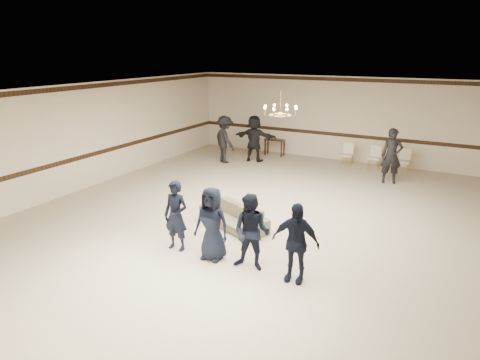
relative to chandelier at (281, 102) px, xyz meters
The scene contains 16 objects.
room 1.62m from the chandelier, 90.00° to the right, with size 12.01×14.01×3.21m.
chair_rail 6.27m from the chandelier, 90.00° to the left, with size 12.00×0.02×0.14m, color black.
crown_molding 5.99m from the chandelier, 90.00° to the left, with size 12.00×0.02×0.14m, color black.
chandelier is the anchor object (origin of this frame).
boy_a 3.99m from the chandelier, 106.47° to the right, with size 0.56×0.37×1.54m, color black.
boy_b 3.87m from the chandelier, 91.07° to the right, with size 0.75×0.49×1.54m, color black.
boy_c 3.96m from the chandelier, 75.52° to the right, with size 0.75×0.58×1.54m, color black.
boy_d 4.24m from the chandelier, 61.84° to the right, with size 0.90×0.38×1.54m, color black.
settee 3.11m from the chandelier, 105.87° to the right, with size 1.88×0.73×0.55m, color #666644.
adult_left 5.52m from the chandelier, 136.48° to the left, with size 1.15×0.66×1.79m, color black.
adult_mid 5.47m from the chandelier, 123.71° to the left, with size 1.66×0.53×1.79m, color black.
adult_right 4.88m from the chandelier, 59.46° to the left, with size 0.65×0.43×1.79m, color black.
banquet_chair_left 5.82m from the chandelier, 84.63° to the left, with size 0.41×0.41×0.85m, color beige, non-canonical shape.
banquet_chair_mid 5.99m from the chandelier, 74.14° to the left, with size 0.41×0.41×0.85m, color beige, non-canonical shape.
banquet_chair_right 6.31m from the chandelier, 64.62° to the left, with size 0.41×0.41×0.85m, color beige, non-canonical shape.
console_table 6.52m from the chandelier, 114.66° to the left, with size 0.81×0.34×0.68m, color black.
Camera 1 is at (4.14, -8.85, 4.14)m, focal length 31.26 mm.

